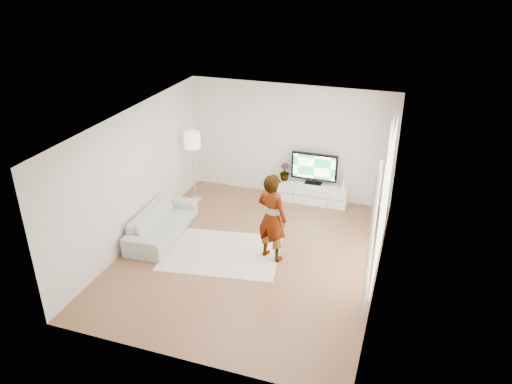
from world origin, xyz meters
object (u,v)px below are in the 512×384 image
(player, at_px, (272,217))
(floor_lamp, at_px, (192,143))
(sofa, at_px, (162,223))
(television, at_px, (314,167))
(rug, at_px, (221,253))
(media_console, at_px, (313,193))

(player, height_order, floor_lamp, player)
(player, distance_m, sofa, 2.55)
(television, height_order, rug, television)
(rug, height_order, player, player)
(media_console, bearing_deg, television, 90.00)
(player, relative_size, sofa, 0.86)
(player, bearing_deg, sofa, 18.95)
(floor_lamp, bearing_deg, media_console, 16.39)
(television, height_order, sofa, television)
(player, xyz_separation_m, sofa, (-2.48, 0.08, -0.61))
(television, xyz_separation_m, rug, (-1.24, -2.88, -0.89))
(sofa, height_order, floor_lamp, floor_lamp)
(media_console, xyz_separation_m, rug, (-1.24, -2.85, -0.23))
(television, height_order, player, player)
(media_console, distance_m, sofa, 3.75)
(television, bearing_deg, floor_lamp, -163.08)
(television, relative_size, floor_lamp, 0.64)
(player, height_order, sofa, player)
(media_console, distance_m, floor_lamp, 3.13)
(sofa, distance_m, floor_lamp, 2.14)
(television, distance_m, player, 2.72)
(floor_lamp, bearing_deg, player, -36.52)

